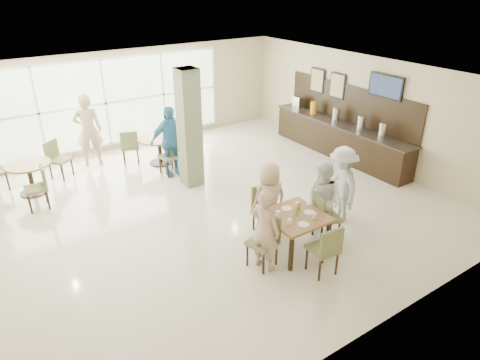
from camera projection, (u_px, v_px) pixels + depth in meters
ground at (202, 208)px, 9.41m from camera, size 10.00×10.00×0.00m
room_shell at (199, 134)px, 8.67m from camera, size 10.00×10.00×10.00m
window_bank at (106, 103)px, 11.88m from camera, size 7.00×0.04×7.00m
column at (189, 129)px, 9.90m from camera, size 0.45×0.45×2.80m
main_table at (295, 219)px, 7.67m from camera, size 1.03×1.03×0.75m
round_table_left at (29, 171)px, 9.82m from camera, size 1.00×1.00×0.75m
round_table_right at (159, 143)px, 11.39m from camera, size 1.16×1.16×0.75m
chairs_main_table at (294, 229)px, 7.74m from camera, size 2.09×2.04×0.95m
chairs_table_left at (30, 173)px, 9.90m from camera, size 2.12×1.91×0.95m
chairs_table_right at (158, 146)px, 11.48m from camera, size 1.87×1.81×0.95m
tabletop_clutter at (297, 212)px, 7.60m from camera, size 0.69×0.79×0.21m
buffet_counter at (339, 137)px, 11.92m from camera, size 0.64×4.70×1.95m
wall_tv at (386, 86)px, 10.52m from camera, size 0.06×1.00×0.58m
framed_art_a at (337, 86)px, 11.85m from camera, size 0.05×0.55×0.70m
framed_art_b at (317, 80)px, 12.44m from camera, size 0.05×0.55×0.70m
teen_left at (265, 230)px, 7.18m from camera, size 0.52×0.64×1.51m
teen_far at (269, 199)px, 8.19m from camera, size 0.77×0.49×1.49m
teen_right at (323, 201)px, 8.04m from camera, size 0.65×0.80×1.56m
teen_standing at (342, 185)px, 8.63m from camera, size 0.92×1.18×1.61m
adult_a at (170, 141)px, 10.63m from camera, size 1.05×0.61×1.78m
adult_b at (189, 131)px, 11.74m from camera, size 0.84×1.48×1.50m
adult_standing at (88, 130)px, 11.14m from camera, size 0.82×0.66×1.94m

